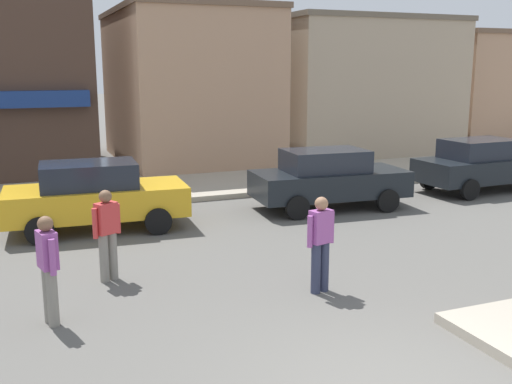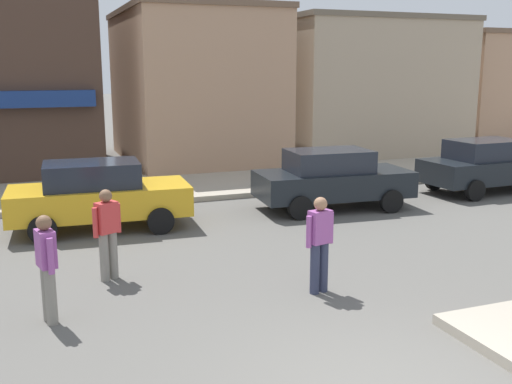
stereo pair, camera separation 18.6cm
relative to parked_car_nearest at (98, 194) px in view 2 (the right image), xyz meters
The scene contains 10 objects.
kerb_far 4.49m from the parked_car_nearest, 60.49° to the left, with size 80.00×4.00×0.15m, color #A89E8C.
parked_car_nearest is the anchor object (origin of this frame).
parked_car_second 5.92m from the parked_car_nearest, ahead, with size 4.11×2.09×1.56m.
parked_car_third 11.23m from the parked_car_nearest, ahead, with size 4.06×2.00×1.56m.
pedestrian_crossing_near 5.17m from the parked_car_nearest, 104.26° to the right, with size 0.30×0.56×1.61m.
pedestrian_crossing_far 6.09m from the parked_car_nearest, 61.37° to the right, with size 0.56×0.30×1.61m.
pedestrian_kerb_side 3.50m from the parked_car_nearest, 93.79° to the right, with size 0.53×0.36×1.61m.
building_storefront_left_near 10.75m from the parked_car_nearest, 63.01° to the left, with size 5.36×8.11×5.80m.
building_storefront_left_mid 14.95m from the parked_car_nearest, 36.25° to the left, with size 7.51×6.05×5.63m.
building_storefront_right_near 22.88m from the parked_car_nearest, 27.34° to the left, with size 7.77×8.00×5.23m.
Camera 2 is at (-3.58, -5.10, 3.66)m, focal length 42.00 mm.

